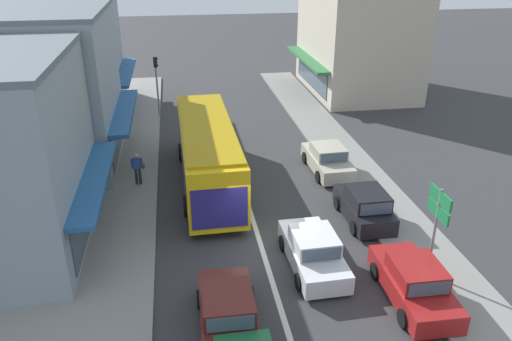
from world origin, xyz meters
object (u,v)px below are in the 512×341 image
object	(u,v)px
directional_road_sign	(438,213)
parked_hatchback_kerb_second	(365,206)
city_bus	(208,150)
pedestrian_with_handbag_near	(138,167)
sedan_adjacent_lane_trail	(313,251)
parked_sedan_kerb_front	(414,283)
traffic_light_downstreet	(157,77)
sedan_behind_bus_near	(228,314)
parked_sedan_kerb_third	(327,160)

from	to	relation	value
directional_road_sign	parked_hatchback_kerb_second	bearing A→B (deg)	101.24
city_bus	pedestrian_with_handbag_near	distance (m)	3.57
city_bus	sedan_adjacent_lane_trail	bearing A→B (deg)	-66.46
parked_sedan_kerb_front	directional_road_sign	xyz separation A→B (m)	(1.08, 1.05, 2.04)
city_bus	traffic_light_downstreet	world-z (taller)	traffic_light_downstreet
sedan_behind_bus_near	parked_sedan_kerb_front	world-z (taller)	same
sedan_behind_bus_near	directional_road_sign	world-z (taller)	directional_road_sign
sedan_adjacent_lane_trail	traffic_light_downstreet	distance (m)	19.78
sedan_adjacent_lane_trail	parked_hatchback_kerb_second	size ratio (longest dim) A/B	1.14
sedan_adjacent_lane_trail	directional_road_sign	distance (m)	4.65
sedan_behind_bus_near	traffic_light_downstreet	bearing A→B (deg)	96.25
parked_sedan_kerb_front	traffic_light_downstreet	size ratio (longest dim) A/B	1.01
city_bus	pedestrian_with_handbag_near	size ratio (longest dim) A/B	6.68
city_bus	traffic_light_downstreet	distance (m)	11.45
parked_sedan_kerb_front	parked_hatchback_kerb_second	distance (m)	5.33
city_bus	directional_road_sign	xyz separation A→B (m)	(7.29, -8.97, 0.82)
sedan_behind_bus_near	sedan_adjacent_lane_trail	xyz separation A→B (m)	(3.52, 2.93, 0.00)
parked_hatchback_kerb_second	traffic_light_downstreet	xyz separation A→B (m)	(-9.01, 15.81, 2.15)
parked_sedan_kerb_third	directional_road_sign	distance (m)	9.81
traffic_light_downstreet	pedestrian_with_handbag_near	world-z (taller)	traffic_light_downstreet
directional_road_sign	pedestrian_with_handbag_near	distance (m)	14.31
sedan_adjacent_lane_trail	pedestrian_with_handbag_near	bearing A→B (deg)	130.43
parked_sedan_kerb_third	sedan_behind_bus_near	bearing A→B (deg)	-120.42
parked_sedan_kerb_third	parked_hatchback_kerb_second	bearing A→B (deg)	-89.03
parked_sedan_kerb_front	traffic_light_downstreet	xyz separation A→B (m)	(-8.77, 21.14, 2.19)
sedan_adjacent_lane_trail	directional_road_sign	size ratio (longest dim) A/B	1.18
parked_hatchback_kerb_second	parked_sedan_kerb_third	bearing A→B (deg)	90.97
sedan_adjacent_lane_trail	directional_road_sign	bearing A→B (deg)	-18.69
traffic_light_downstreet	sedan_behind_bus_near	bearing A→B (deg)	-83.75
parked_sedan_kerb_third	city_bus	bearing A→B (deg)	-174.81
city_bus	sedan_adjacent_lane_trail	xyz separation A→B (m)	(3.32, -7.63, -1.22)
traffic_light_downstreet	parked_sedan_kerb_third	bearing A→B (deg)	-49.78
traffic_light_downstreet	pedestrian_with_handbag_near	xyz separation A→B (m)	(-0.89, -10.79, -1.79)
city_bus	directional_road_sign	size ratio (longest dim) A/B	3.02
sedan_behind_bus_near	parked_hatchback_kerb_second	distance (m)	8.86
sedan_behind_bus_near	parked_sedan_kerb_front	bearing A→B (deg)	4.91
city_bus	parked_sedan_kerb_front	xyz separation A→B (m)	(6.20, -10.02, -1.22)
sedan_adjacent_lane_trail	parked_sedan_kerb_third	xyz separation A→B (m)	(3.02, 8.21, 0.00)
traffic_light_downstreet	pedestrian_with_handbag_near	size ratio (longest dim) A/B	2.58
city_bus	parked_hatchback_kerb_second	world-z (taller)	city_bus
city_bus	parked_hatchback_kerb_second	size ratio (longest dim) A/B	2.94
parked_sedan_kerb_front	parked_hatchback_kerb_second	size ratio (longest dim) A/B	1.14
traffic_light_downstreet	city_bus	bearing A→B (deg)	-76.99
sedan_adjacent_lane_trail	traffic_light_downstreet	size ratio (longest dim) A/B	1.01
directional_road_sign	sedan_adjacent_lane_trail	bearing A→B (deg)	161.31
parked_sedan_kerb_third	parked_sedan_kerb_front	bearing A→B (deg)	-90.78
sedan_behind_bus_near	parked_sedan_kerb_third	size ratio (longest dim) A/B	1.00
city_bus	parked_hatchback_kerb_second	xyz separation A→B (m)	(6.44, -4.69, -1.17)
parked_sedan_kerb_front	directional_road_sign	bearing A→B (deg)	43.97
parked_sedan_kerb_front	traffic_light_downstreet	distance (m)	22.99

